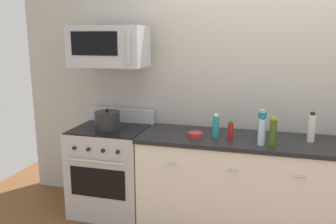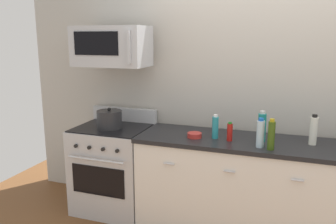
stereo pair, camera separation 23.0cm
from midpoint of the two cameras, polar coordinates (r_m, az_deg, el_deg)
The scene contains 12 objects.
back_wall at distance 3.58m, azimuth 14.53°, elevation 3.97°, with size 5.46×0.10×2.70m, color #B7B2A8.
counter_unit at distance 3.43m, azimuth 13.57°, elevation -11.88°, with size 2.37×0.66×0.92m.
range_oven at distance 3.79m, azimuth -11.04°, elevation -9.23°, with size 0.76×0.69×1.07m.
microwave at distance 3.57m, azimuth -11.57°, elevation 10.54°, with size 0.74×0.44×0.40m.
bottle_vinegar_white at distance 3.31m, azimuth 20.74°, elevation -2.45°, with size 0.07×0.07×0.27m.
bottle_water_clear at distance 3.08m, azimuth 13.12°, elevation -3.18°, with size 0.07×0.07×0.26m.
bottle_hot_sauce_red at distance 3.20m, azimuth 8.23°, elevation -3.09°, with size 0.05×0.05×0.17m.
bottle_sparkling_teal at distance 3.24m, azimuth 13.23°, elevation -2.17°, with size 0.07×0.07×0.28m.
bottle_dish_soap at distance 3.25m, azimuth 5.87°, elevation -2.36°, with size 0.06×0.06×0.22m.
bottle_olive_oil at distance 3.03m, azimuth 14.82°, elevation -3.40°, with size 0.06×0.06×0.26m.
bowl_red_small at distance 3.27m, azimuth 2.49°, elevation -3.73°, with size 0.14×0.14×0.04m.
stockpot at distance 3.58m, azimuth -11.77°, elevation -1.38°, with size 0.26×0.26×0.22m.
Camera 1 is at (-0.06, -3.17, 1.85)m, focal length 37.03 mm.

